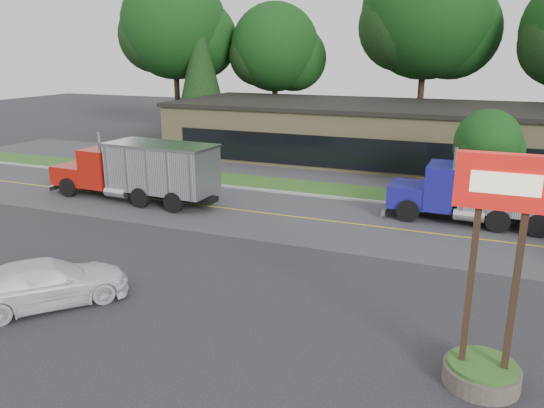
{
  "coord_description": "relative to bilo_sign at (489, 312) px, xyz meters",
  "views": [
    {
      "loc": [
        10.05,
        -15.37,
        8.16
      ],
      "look_at": [
        1.65,
        5.0,
        1.8
      ],
      "focal_mm": 35.0,
      "sensor_mm": 36.0,
      "label": 1
    }
  ],
  "objects": [
    {
      "name": "ground",
      "position": [
        -10.5,
        2.5,
        -2.02
      ],
      "size": [
        140.0,
        140.0,
        0.0
      ],
      "primitive_type": "plane",
      "color": "#39393F",
      "rests_on": "ground"
    },
    {
      "name": "road",
      "position": [
        -10.5,
        11.5,
        -2.02
      ],
      "size": [
        60.0,
        8.0,
        0.02
      ],
      "primitive_type": "cube",
      "color": "#4A4A4F",
      "rests_on": "ground"
    },
    {
      "name": "center_line",
      "position": [
        -10.5,
        11.5,
        -2.02
      ],
      "size": [
        60.0,
        0.12,
        0.01
      ],
      "primitive_type": "cube",
      "color": "gold",
      "rests_on": "ground"
    },
    {
      "name": "curb",
      "position": [
        -10.5,
        15.7,
        -2.02
      ],
      "size": [
        60.0,
        0.3,
        0.12
      ],
      "primitive_type": "cube",
      "color": "#9E9E99",
      "rests_on": "ground"
    },
    {
      "name": "grass_verge",
      "position": [
        -10.5,
        17.5,
        -2.02
      ],
      "size": [
        60.0,
        3.4,
        0.03
      ],
      "primitive_type": "cube",
      "color": "#2B561D",
      "rests_on": "ground"
    },
    {
      "name": "far_parking",
      "position": [
        -10.5,
        22.5,
        -2.02
      ],
      "size": [
        60.0,
        7.0,
        0.02
      ],
      "primitive_type": "cube",
      "color": "#4A4A4F",
      "rests_on": "ground"
    },
    {
      "name": "strip_mall",
      "position": [
        -8.5,
        28.5,
        -0.02
      ],
      "size": [
        32.0,
        12.0,
        4.0
      ],
      "primitive_type": "cube",
      "color": "tan",
      "rests_on": "ground"
    },
    {
      "name": "bilo_sign",
      "position": [
        0.0,
        0.0,
        0.0
      ],
      "size": [
        2.2,
        1.9,
        5.95
      ],
      "color": "#6B6054",
      "rests_on": "ground"
    },
    {
      "name": "tree_far_a",
      "position": [
        -30.33,
        34.63,
        8.1
      ],
      "size": [
        11.12,
        10.47,
        15.87
      ],
      "color": "#382619",
      "rests_on": "ground"
    },
    {
      "name": "tree_far_b",
      "position": [
        -20.36,
        36.61,
        6.13
      ],
      "size": [
        8.95,
        8.43,
        12.77
      ],
      "color": "#382619",
      "rests_on": "ground"
    },
    {
      "name": "tree_far_c",
      "position": [
        -6.32,
        36.64,
        8.72
      ],
      "size": [
        11.8,
        11.1,
        16.83
      ],
      "color": "#382619",
      "rests_on": "ground"
    },
    {
      "name": "evergreen_left",
      "position": [
        -26.5,
        32.5,
        4.52
      ],
      "size": [
        5.23,
        5.23,
        11.89
      ],
      "color": "#382619",
      "rests_on": "ground"
    },
    {
      "name": "tree_verge",
      "position": [
        -0.44,
        17.54,
        1.32
      ],
      "size": [
        3.69,
        3.47,
        5.26
      ],
      "color": "#382619",
      "rests_on": "ground"
    },
    {
      "name": "dump_truck_red",
      "position": [
        -18.25,
        11.08,
        -0.21
      ],
      "size": [
        10.63,
        3.13,
        3.36
      ],
      "rotation": [
        0.0,
        0.0,
        3.09
      ],
      "color": "black",
      "rests_on": "ground"
    },
    {
      "name": "dump_truck_blue",
      "position": [
        -0.27,
        14.0,
        -0.22
      ],
      "size": [
        8.36,
        2.76,
        3.36
      ],
      "rotation": [
        0.0,
        0.0,
        3.13
      ],
      "color": "black",
      "rests_on": "ground"
    },
    {
      "name": "rally_car",
      "position": [
        -13.55,
        -0.77,
        -1.26
      ],
      "size": [
        4.97,
        5.37,
        1.52
      ],
      "primitive_type": "imported",
      "rotation": [
        0.0,
        0.0,
        2.45
      ],
      "color": "silver",
      "rests_on": "ground"
    }
  ]
}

